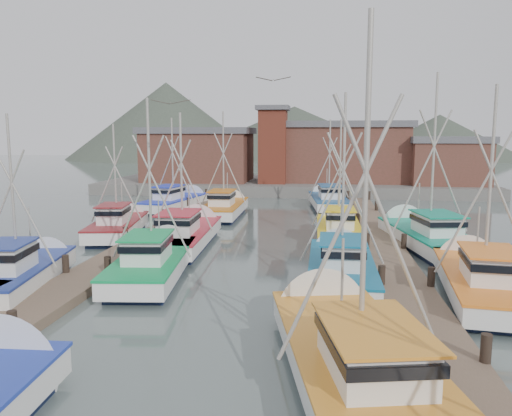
# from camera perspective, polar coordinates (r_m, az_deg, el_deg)

# --- Properties ---
(ground) EXTENTS (260.00, 260.00, 0.00)m
(ground) POSITION_cam_1_polar(r_m,az_deg,el_deg) (23.86, -1.08, -7.67)
(ground) COLOR #43504D
(ground) RESTS_ON ground
(dock_left) EXTENTS (2.30, 46.00, 1.50)m
(dock_left) POSITION_cam_1_polar(r_m,az_deg,el_deg) (29.38, -13.53, -4.41)
(dock_left) COLOR brown
(dock_left) RESTS_ON ground
(dock_right) EXTENTS (2.30, 46.00, 1.50)m
(dock_right) POSITION_cam_1_polar(r_m,az_deg,el_deg) (27.69, 14.76, -5.23)
(dock_right) COLOR brown
(dock_right) RESTS_ON ground
(quay) EXTENTS (44.00, 16.00, 1.20)m
(quay) POSITION_cam_1_polar(r_m,az_deg,el_deg) (60.07, 4.20, 2.63)
(quay) COLOR slate
(quay) RESTS_ON ground
(shed_left) EXTENTS (12.72, 8.48, 6.20)m
(shed_left) POSITION_cam_1_polar(r_m,az_deg,el_deg) (59.49, -6.58, 6.15)
(shed_left) COLOR brown
(shed_left) RESTS_ON quay
(shed_center) EXTENTS (14.84, 9.54, 6.90)m
(shed_center) POSITION_cam_1_polar(r_m,az_deg,el_deg) (59.75, 10.03, 6.43)
(shed_center) COLOR brown
(shed_center) RESTS_ON quay
(shed_right) EXTENTS (8.48, 6.36, 5.20)m
(shed_right) POSITION_cam_1_polar(r_m,az_deg,el_deg) (58.33, 21.03, 5.12)
(shed_right) COLOR brown
(shed_right) RESTS_ON quay
(lookout_tower) EXTENTS (3.60, 3.60, 8.50)m
(lookout_tower) POSITION_cam_1_polar(r_m,az_deg,el_deg) (55.94, 1.95, 7.31)
(lookout_tower) COLOR #5E271A
(lookout_tower) RESTS_ON quay
(distant_hills) EXTENTS (175.00, 140.00, 42.00)m
(distant_hills) POSITION_cam_1_polar(r_m,az_deg,el_deg) (146.30, 1.15, 5.80)
(distant_hills) COLOR #4B5547
(distant_hills) RESTS_ON ground
(boat_1) EXTENTS (5.30, 10.90, 10.44)m
(boat_1) POSITION_cam_1_polar(r_m,az_deg,el_deg) (14.26, 10.81, -16.26)
(boat_1) COLOR #101936
(boat_1) RESTS_ON ground
(boat_4) EXTENTS (3.73, 9.23, 8.95)m
(boat_4) POSITION_cam_1_polar(r_m,az_deg,el_deg) (24.13, -11.41, -5.97)
(boat_4) COLOR #101936
(boat_4) RESTS_ON ground
(boat_5) EXTENTS (3.66, 8.99, 9.11)m
(boat_5) POSITION_cam_1_polar(r_m,az_deg,el_deg) (23.06, 9.66, -6.60)
(boat_5) COLOR #101936
(boat_5) RESTS_ON ground
(boat_6) EXTENTS (3.66, 8.21, 8.04)m
(boat_6) POSITION_cam_1_polar(r_m,az_deg,el_deg) (24.08, -24.96, -6.64)
(boat_6) COLOR #101936
(boat_6) RESTS_ON ground
(boat_7) EXTENTS (3.82, 9.46, 9.30)m
(boat_7) POSITION_cam_1_polar(r_m,az_deg,el_deg) (22.79, 24.21, -7.41)
(boat_7) COLOR #101936
(boat_7) RESTS_ON ground
(boat_8) EXTENTS (3.61, 10.00, 8.74)m
(boat_8) POSITION_cam_1_polar(r_m,az_deg,el_deg) (30.39, -8.05, -2.93)
(boat_8) COLOR #101936
(boat_8) RESTS_ON ground
(boat_9) EXTENTS (3.29, 8.43, 8.19)m
(boat_9) POSITION_cam_1_polar(r_m,az_deg,el_deg) (31.69, 9.37, -2.49)
(boat_9) COLOR #101936
(boat_9) RESTS_ON ground
(boat_10) EXTENTS (3.84, 8.64, 7.93)m
(boat_10) POSITION_cam_1_polar(r_m,az_deg,el_deg) (34.01, -15.32, -1.94)
(boat_10) COLOR #101936
(boat_10) RESTS_ON ground
(boat_11) EXTENTS (4.87, 10.38, 10.95)m
(boat_11) POSITION_cam_1_polar(r_m,az_deg,el_deg) (31.32, 18.66, -2.93)
(boat_11) COLOR #101936
(boat_11) RESTS_ON ground
(boat_12) EXTENTS (3.68, 8.99, 9.16)m
(boat_12) POSITION_cam_1_polar(r_m,az_deg,el_deg) (40.89, -3.52, 0.05)
(boat_12) COLOR #101936
(boat_12) RESTS_ON ground
(boat_13) EXTENTS (3.82, 9.51, 8.72)m
(boat_13) POSITION_cam_1_polar(r_m,az_deg,el_deg) (45.65, 8.20, 0.85)
(boat_13) COLOR #101936
(boat_13) RESTS_ON ground
(boat_14) EXTENTS (4.31, 9.54, 8.81)m
(boat_14) POSITION_cam_1_polar(r_m,az_deg,el_deg) (44.96, -9.00, 0.72)
(boat_14) COLOR #101936
(boat_14) RESTS_ON ground
(gull_near) EXTENTS (1.55, 0.66, 0.24)m
(gull_near) POSITION_cam_1_polar(r_m,az_deg,el_deg) (19.79, -9.73, 11.79)
(gull_near) COLOR slate
(gull_near) RESTS_ON ground
(gull_far) EXTENTS (1.55, 0.64, 0.24)m
(gull_far) POSITION_cam_1_polar(r_m,az_deg,el_deg) (22.61, 1.98, 14.48)
(gull_far) COLOR slate
(gull_far) RESTS_ON ground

